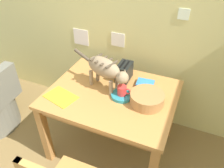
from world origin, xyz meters
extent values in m
cube|color=#D7CD82|center=(0.00, 1.96, 1.25)|extent=(4.65, 0.10, 2.50)
cube|color=white|center=(-0.58, 1.91, 0.93)|extent=(0.19, 0.01, 0.19)
cube|color=white|center=(0.52, 1.91, 1.35)|extent=(0.10, 0.01, 0.10)
cube|color=white|center=(-0.12, 1.91, 0.98)|extent=(0.16, 0.01, 0.16)
cube|color=#BB7F42|center=(0.07, 1.30, 0.73)|extent=(1.16, 0.91, 0.03)
cube|color=#AC743D|center=(0.07, 1.30, 0.68)|extent=(1.08, 0.83, 0.07)
cube|color=#BB7F42|center=(-0.46, 0.89, 0.36)|extent=(0.07, 0.07, 0.71)
cube|color=#BB7F42|center=(-0.46, 1.70, 0.36)|extent=(0.07, 0.07, 0.71)
cube|color=#BB7F42|center=(0.61, 1.70, 0.36)|extent=(0.07, 0.07, 0.71)
ellipsoid|color=#937C5E|center=(-0.03, 1.35, 0.97)|extent=(0.39, 0.26, 0.17)
cube|color=brown|center=(-0.11, 1.37, 1.04)|extent=(0.07, 0.15, 0.01)
cube|color=brown|center=(-0.05, 1.36, 1.04)|extent=(0.07, 0.15, 0.01)
cube|color=brown|center=(0.01, 1.34, 1.04)|extent=(0.07, 0.15, 0.01)
cube|color=brown|center=(0.06, 1.32, 1.04)|extent=(0.07, 0.15, 0.01)
cylinder|color=#937C5E|center=(0.10, 1.35, 0.82)|extent=(0.04, 0.04, 0.15)
cylinder|color=#937C5E|center=(0.08, 1.27, 0.82)|extent=(0.04, 0.04, 0.15)
cylinder|color=#937C5E|center=(-0.13, 1.43, 0.82)|extent=(0.04, 0.04, 0.15)
cylinder|color=#937C5E|center=(-0.16, 1.34, 0.82)|extent=(0.04, 0.04, 0.15)
sphere|color=#937C5E|center=(0.18, 1.28, 0.96)|extent=(0.11, 0.11, 0.11)
cone|color=#937C5E|center=(0.19, 1.31, 1.00)|extent=(0.04, 0.04, 0.04)
cone|color=#937C5E|center=(0.17, 1.25, 1.00)|extent=(0.04, 0.04, 0.04)
cylinder|color=brown|center=(-0.29, 1.43, 0.99)|extent=(0.21, 0.10, 0.08)
cylinder|color=teal|center=(0.18, 1.28, 0.76)|extent=(0.19, 0.19, 0.03)
cylinder|color=red|center=(0.18, 1.28, 0.82)|extent=(0.08, 0.08, 0.09)
torus|color=red|center=(0.23, 1.28, 0.82)|extent=(0.06, 0.01, 0.06)
cube|color=gold|center=(-0.33, 1.06, 0.75)|extent=(0.32, 0.26, 0.01)
cube|color=#D5443C|center=(0.32, 1.53, 0.76)|extent=(0.17, 0.13, 0.02)
cube|color=#3282C1|center=(0.32, 1.53, 0.77)|extent=(0.17, 0.14, 0.02)
cylinder|color=#AA7644|center=(0.41, 1.28, 0.80)|extent=(0.29, 0.29, 0.10)
cylinder|color=#4C351E|center=(0.41, 1.28, 0.80)|extent=(0.24, 0.24, 0.09)
cube|color=black|center=(0.10, 1.55, 0.83)|extent=(0.12, 0.20, 0.17)
cube|color=black|center=(0.07, 1.55, 0.92)|extent=(0.02, 0.14, 0.01)
cube|color=black|center=(0.12, 1.55, 0.92)|extent=(0.02, 0.14, 0.01)
camera|label=1|loc=(0.71, -0.17, 2.02)|focal=35.54mm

